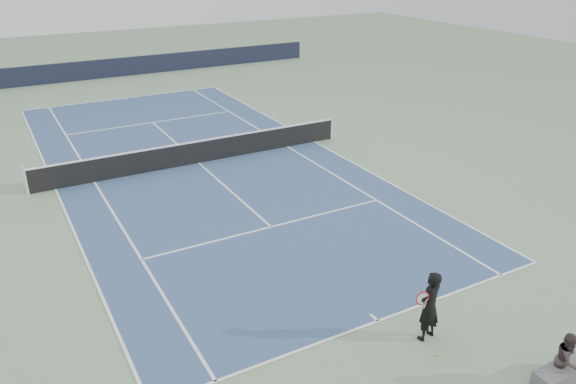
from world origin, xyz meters
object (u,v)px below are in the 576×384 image
tennis_net (198,151)px  spectator_bench (565,367)px  tennis_ball (438,354)px  tennis_player (429,306)px

tennis_net → spectator_bench: size_ratio=8.64×
spectator_bench → tennis_ball: bearing=130.7°
tennis_net → tennis_player: tennis_player is taller
tennis_player → spectator_bench: size_ratio=1.15×
tennis_net → tennis_player: 12.89m
tennis_player → spectator_bench: bearing=-60.1°
tennis_player → tennis_ball: bearing=-106.4°
spectator_bench → tennis_player: bearing=119.9°
tennis_net → tennis_ball: (0.40, -13.48, -0.47)m
tennis_net → spectator_bench: (2.00, -15.33, -0.07)m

